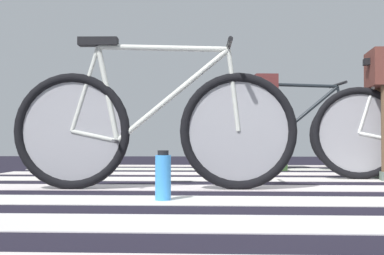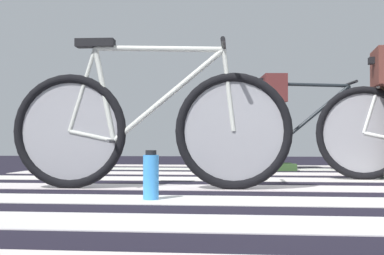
# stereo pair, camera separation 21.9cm
# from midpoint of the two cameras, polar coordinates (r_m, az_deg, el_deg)

# --- Properties ---
(ground) EXTENTS (18.00, 14.00, 0.02)m
(ground) POSITION_cam_midpoint_polar(r_m,az_deg,el_deg) (3.59, 10.93, -6.29)
(ground) COLOR black
(crosswalk_markings) EXTENTS (5.45, 6.49, 0.00)m
(crosswalk_markings) POSITION_cam_midpoint_polar(r_m,az_deg,el_deg) (3.59, 11.42, -6.10)
(crosswalk_markings) COLOR silver
(crosswalk_markings) RESTS_ON ground
(bicycle_1_of_3) EXTENTS (1.74, 0.52, 0.93)m
(bicycle_1_of_3) POSITION_cam_midpoint_polar(r_m,az_deg,el_deg) (3.42, -5.71, 0.08)
(bicycle_1_of_3) COLOR black
(bicycle_1_of_3) RESTS_ON ground
(bicycle_3_of_3) EXTENTS (1.73, 0.52, 0.93)m
(bicycle_3_of_3) POSITION_cam_midpoint_polar(r_m,az_deg,el_deg) (5.78, 9.35, -0.49)
(bicycle_3_of_3) COLOR black
(bicycle_3_of_3) RESTS_ON ground
(cyclist_3_of_3) EXTENTS (0.35, 0.43, 0.96)m
(cyclist_3_of_3) POSITION_cam_midpoint_polar(r_m,az_deg,el_deg) (5.73, 6.30, 1.89)
(cyclist_3_of_3) COLOR tan
(cyclist_3_of_3) RESTS_ON ground
(water_bottle) EXTENTS (0.08, 0.08, 0.25)m
(water_bottle) POSITION_cam_midpoint_polar(r_m,az_deg,el_deg) (2.80, -5.22, -5.04)
(water_bottle) COLOR #398EE2
(water_bottle) RESTS_ON ground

